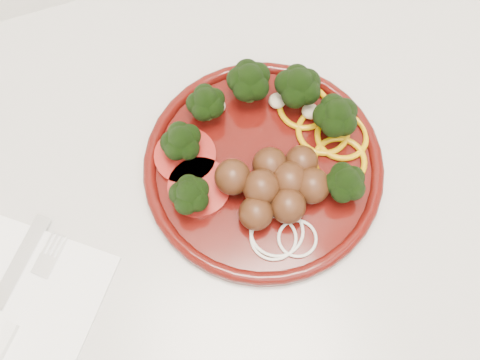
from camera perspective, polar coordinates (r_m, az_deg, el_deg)
name	(u,v)px	position (r m, az deg, el deg)	size (l,w,h in m)	color
counter	(300,260)	(1.09, 5.74, -7.51)	(2.40, 0.60, 0.90)	silver
plate	(264,158)	(0.64, 2.29, 2.08)	(0.26, 0.26, 0.06)	#400A07
napkin	(6,310)	(0.65, -21.33, -11.41)	(0.17, 0.17, 0.00)	white
fork	(6,339)	(0.64, -21.34, -13.83)	(0.12, 0.14, 0.01)	white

